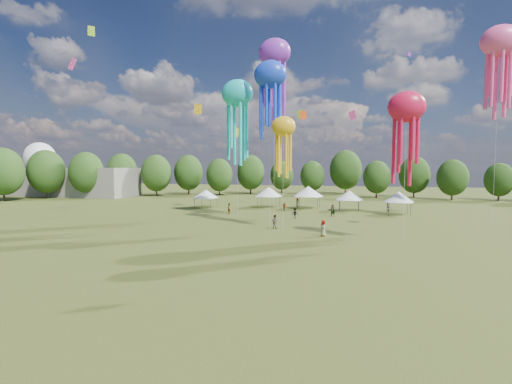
# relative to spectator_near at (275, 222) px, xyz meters

# --- Properties ---
(spectator_near) EXTENTS (1.03, 0.89, 1.81)m
(spectator_near) POSITION_rel_spectator_near_xyz_m (0.00, 0.00, 0.00)
(spectator_near) COLOR gray
(spectator_near) RESTS_ON ground
(spectators_far) EXTENTS (27.40, 30.00, 1.92)m
(spectators_far) POSITION_rel_spectator_near_xyz_m (4.13, 14.26, -0.00)
(spectators_far) COLOR gray
(spectators_far) RESTS_ON ground
(festival_tents) EXTENTS (40.76, 10.73, 4.40)m
(festival_tents) POSITION_rel_spectator_near_xyz_m (0.41, 22.31, 2.18)
(festival_tents) COLOR #47474C
(festival_tents) RESTS_ON ground
(show_kites) EXTENTS (41.33, 20.03, 27.05)m
(show_kites) POSITION_rel_spectator_near_xyz_m (6.13, 5.49, 17.68)
(show_kites) COLOR blue
(show_kites) RESTS_ON ground
(small_kites) EXTENTS (77.93, 55.90, 43.63)m
(small_kites) POSITION_rel_spectator_near_xyz_m (2.11, 9.09, 28.71)
(small_kites) COLOR blue
(small_kites) RESTS_ON ground
(treeline) EXTENTS (201.57, 95.24, 13.43)m
(treeline) POSITION_rel_spectator_near_xyz_m (-0.76, 29.21, 5.64)
(treeline) COLOR #38281C
(treeline) RESTS_ON ground
(hangar) EXTENTS (40.00, 12.00, 8.00)m
(hangar) POSITION_rel_spectator_near_xyz_m (-68.90, 38.70, 3.09)
(hangar) COLOR gray
(hangar) RESTS_ON ground
(radome) EXTENTS (9.00, 9.00, 16.00)m
(radome) POSITION_rel_spectator_near_xyz_m (-84.90, 44.70, 9.08)
(radome) COLOR white
(radome) RESTS_ON ground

